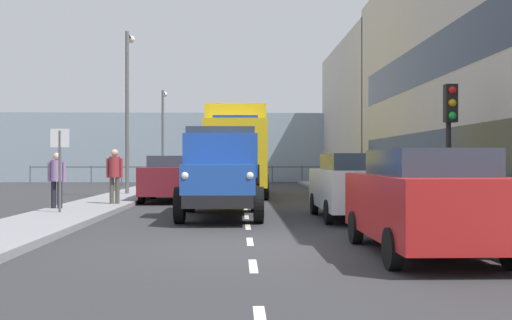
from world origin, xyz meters
The scene contains 20 objects.
ground_plane centered at (0.00, -9.94, 0.00)m, with size 80.00×80.00×0.00m, color #2D2D30.
sidewalk_left centered at (-4.83, -9.94, 0.07)m, with size 2.15×38.50×0.15m, color gray.
sidewalk_right centered at (4.83, -9.94, 0.07)m, with size 2.15×38.50×0.15m, color gray.
road_centreline_markings centered at (0.00, -9.23, 0.00)m, with size 0.12×34.43×0.01m.
building_far_block centered at (-10.09, -25.42, 4.36)m, with size 8.37×13.98×8.73m.
sea_horizon centered at (0.00, -32.19, 2.50)m, with size 80.00×0.80×5.00m, color #8C9EAD.
seawall_railing centered at (0.00, -28.59, 0.92)m, with size 28.08×0.08×1.20m.
truck_vintage_blue centered at (0.69, -5.19, 1.18)m, with size 2.17×5.64×2.43m.
lorry_cargo_yellow centered at (0.36, -15.06, 2.08)m, with size 2.58×8.20×3.87m.
car_red_kerbside_near centered at (-2.81, 1.03, 0.90)m, with size 1.88×4.22×1.72m.
car_white_kerbside_1 centered at (-2.81, -4.88, 0.90)m, with size 1.89×4.38×1.72m.
car_maroon_oppositeside_0 centered at (2.81, -11.87, 0.90)m, with size 1.91×4.56×1.72m.
car_teal_oppositeside_1 centered at (2.81, -18.58, 0.90)m, with size 1.89×4.11×1.72m.
car_black_oppositeside_2 centered at (2.81, -25.08, 0.90)m, with size 1.86×4.18×1.72m.
pedestrian_in_dark_coat centered at (5.54, -6.80, 1.10)m, with size 0.53×0.34×1.62m.
pedestrian_by_lamp centered at (4.23, -8.57, 1.19)m, with size 0.53×0.34×1.76m.
traffic_light_near centered at (-4.81, -3.30, 2.47)m, with size 0.28×0.41×3.20m.
lamp_post_promenade centered at (4.95, -14.63, 4.22)m, with size 0.32×1.14×6.88m.
lamp_post_far centered at (4.82, -25.24, 3.58)m, with size 0.32×1.14×5.67m.
street_sign centered at (5.04, -5.44, 1.68)m, with size 0.50×0.07×2.25m.
Camera 1 is at (0.20, 10.48, 1.54)m, focal length 41.14 mm.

